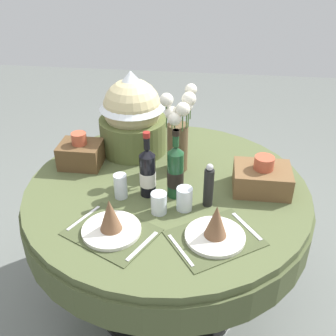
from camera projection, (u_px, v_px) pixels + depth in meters
ground at (167, 294)px, 2.29m from camera, size 8.00×8.00×0.00m
dining_table at (167, 209)px, 1.97m from camera, size 1.37×1.37×0.75m
place_setting_left at (111, 223)px, 1.59m from camera, size 0.42×0.38×0.16m
place_setting_right at (216, 229)px, 1.56m from camera, size 0.43×0.41×0.16m
flower_vase at (178, 131)px, 1.91m from camera, size 0.17×0.22×0.43m
wine_bottle_left at (175, 171)px, 1.77m from camera, size 0.07×0.07×0.33m
wine_bottle_centre at (148, 172)px, 1.78m from camera, size 0.07×0.07×0.32m
tumbler_near_left at (159, 203)px, 1.71m from camera, size 0.07×0.07×0.10m
tumbler_near_right at (121, 186)px, 1.80m from camera, size 0.06×0.06×0.12m
tumbler_mid at (184, 199)px, 1.72m from camera, size 0.07×0.07×0.11m
pepper_mill at (209, 186)px, 1.73m from camera, size 0.04×0.04×0.21m
gift_tub_back_left at (132, 111)px, 2.09m from camera, size 0.36×0.36×0.44m
woven_basket_side_left at (81, 153)px, 2.04m from camera, size 0.21×0.17×0.18m
woven_basket_side_right at (262, 178)px, 1.85m from camera, size 0.26×0.20×0.17m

